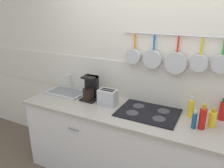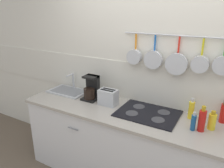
{
  "view_description": "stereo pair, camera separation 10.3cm",
  "coord_description": "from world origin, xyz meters",
  "px_view_note": "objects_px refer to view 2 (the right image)",
  "views": [
    {
      "loc": [
        0.61,
        -1.97,
        1.98
      ],
      "look_at": [
        -0.4,
        0.0,
        1.19
      ],
      "focal_mm": 35.0,
      "sensor_mm": 36.0,
      "label": 1
    },
    {
      "loc": [
        0.7,
        -1.92,
        1.98
      ],
      "look_at": [
        -0.4,
        0.0,
        1.19
      ],
      "focal_mm": 35.0,
      "sensor_mm": 36.0,
      "label": 2
    }
  ],
  "objects_px": {
    "bottle_sesame_oil": "(224,113)",
    "toaster": "(108,97)",
    "bottle_dish_soap": "(193,122)",
    "bottle_vinegar": "(202,120)",
    "bottle_olive_oil": "(212,121)",
    "coffee_maker": "(91,90)",
    "bottle_hot_sauce": "(191,110)"
  },
  "relations": [
    {
      "from": "bottle_hot_sauce",
      "to": "bottle_dish_soap",
      "type": "bearing_deg",
      "value": -74.19
    },
    {
      "from": "toaster",
      "to": "bottle_olive_oil",
      "type": "relative_size",
      "value": 1.24
    },
    {
      "from": "bottle_olive_oil",
      "to": "bottle_sesame_oil",
      "type": "bearing_deg",
      "value": 67.43
    },
    {
      "from": "toaster",
      "to": "bottle_hot_sauce",
      "type": "distance_m",
      "value": 0.91
    },
    {
      "from": "bottle_dish_soap",
      "to": "bottle_sesame_oil",
      "type": "bearing_deg",
      "value": 52.79
    },
    {
      "from": "toaster",
      "to": "bottle_sesame_oil",
      "type": "height_order",
      "value": "bottle_sesame_oil"
    },
    {
      "from": "bottle_olive_oil",
      "to": "bottle_sesame_oil",
      "type": "relative_size",
      "value": 0.8
    },
    {
      "from": "bottle_dish_soap",
      "to": "bottle_olive_oil",
      "type": "height_order",
      "value": "bottle_olive_oil"
    },
    {
      "from": "bottle_dish_soap",
      "to": "bottle_olive_oil",
      "type": "distance_m",
      "value": 0.18
    },
    {
      "from": "bottle_dish_soap",
      "to": "bottle_vinegar",
      "type": "relative_size",
      "value": 0.74
    },
    {
      "from": "toaster",
      "to": "bottle_olive_oil",
      "type": "height_order",
      "value": "same"
    },
    {
      "from": "bottle_vinegar",
      "to": "bottle_sesame_oil",
      "type": "height_order",
      "value": "bottle_vinegar"
    },
    {
      "from": "bottle_dish_soap",
      "to": "bottle_vinegar",
      "type": "bearing_deg",
      "value": 23.26
    },
    {
      "from": "bottle_hot_sauce",
      "to": "bottle_dish_soap",
      "type": "distance_m",
      "value": 0.23
    },
    {
      "from": "coffee_maker",
      "to": "bottle_sesame_oil",
      "type": "bearing_deg",
      "value": 6.6
    },
    {
      "from": "coffee_maker",
      "to": "toaster",
      "type": "relative_size",
      "value": 1.31
    },
    {
      "from": "toaster",
      "to": "coffee_maker",
      "type": "bearing_deg",
      "value": 171.68
    },
    {
      "from": "bottle_vinegar",
      "to": "coffee_maker",
      "type": "bearing_deg",
      "value": 175.5
    },
    {
      "from": "coffee_maker",
      "to": "bottle_sesame_oil",
      "type": "height_order",
      "value": "coffee_maker"
    },
    {
      "from": "bottle_sesame_oil",
      "to": "bottle_olive_oil",
      "type": "bearing_deg",
      "value": -112.57
    },
    {
      "from": "coffee_maker",
      "to": "bottle_hot_sauce",
      "type": "bearing_deg",
      "value": 4.55
    },
    {
      "from": "bottle_sesame_oil",
      "to": "toaster",
      "type": "bearing_deg",
      "value": -170.15
    },
    {
      "from": "bottle_hot_sauce",
      "to": "bottle_vinegar",
      "type": "height_order",
      "value": "bottle_vinegar"
    },
    {
      "from": "toaster",
      "to": "bottle_dish_soap",
      "type": "distance_m",
      "value": 0.96
    },
    {
      "from": "toaster",
      "to": "bottle_dish_soap",
      "type": "bearing_deg",
      "value": -5.46
    },
    {
      "from": "coffee_maker",
      "to": "bottle_vinegar",
      "type": "relative_size",
      "value": 1.2
    },
    {
      "from": "bottle_olive_oil",
      "to": "coffee_maker",
      "type": "bearing_deg",
      "value": 178.93
    },
    {
      "from": "bottle_dish_soap",
      "to": "bottle_olive_oil",
      "type": "bearing_deg",
      "value": 35.66
    },
    {
      "from": "coffee_maker",
      "to": "bottle_olive_oil",
      "type": "xyz_separation_m",
      "value": [
        1.37,
        -0.03,
        -0.04
      ]
    },
    {
      "from": "coffee_maker",
      "to": "bottle_vinegar",
      "type": "distance_m",
      "value": 1.29
    },
    {
      "from": "bottle_vinegar",
      "to": "bottle_olive_oil",
      "type": "height_order",
      "value": "bottle_vinegar"
    },
    {
      "from": "toaster",
      "to": "bottle_sesame_oil",
      "type": "xyz_separation_m",
      "value": [
        1.19,
        0.21,
        0.01
      ]
    }
  ]
}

